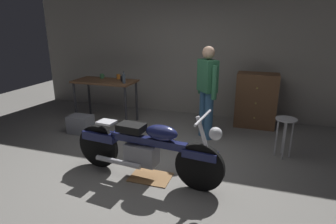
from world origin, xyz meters
TOP-DOWN VIEW (x-y plane):
  - ground_plane at (0.00, 0.00)m, footprint 12.00×12.00m
  - back_wall at (0.00, 2.80)m, footprint 8.00×0.12m
  - workbench at (-1.70, 1.62)m, footprint 1.30×0.64m
  - motorcycle at (0.01, -0.29)m, footprint 2.19×0.60m
  - person_standing at (0.50, 1.40)m, footprint 0.41×0.45m
  - shop_stool at (1.83, 0.99)m, footprint 0.32×0.32m
  - wooden_dresser at (1.35, 2.30)m, footprint 0.80×0.47m
  - drip_tray at (0.07, -0.29)m, footprint 0.56×0.40m
  - storage_bin at (-1.85, 0.87)m, footprint 0.44×0.32m
  - mug_green_speckled at (-1.87, 1.80)m, footprint 0.12×0.08m
  - mug_black_matte at (-1.30, 1.65)m, footprint 0.11×0.08m
  - mug_orange_travel at (-1.50, 1.85)m, footprint 0.11×0.07m
  - bottle at (-1.18, 1.47)m, footprint 0.06×0.06m

SIDE VIEW (x-z plane):
  - ground_plane at x=0.00m, z-range 0.00..0.00m
  - drip_tray at x=0.07m, z-range 0.00..0.01m
  - storage_bin at x=-1.85m, z-range 0.00..0.34m
  - motorcycle at x=0.01m, z-range -0.05..0.95m
  - shop_stool at x=1.83m, z-range 0.18..0.82m
  - wooden_dresser at x=1.35m, z-range 0.00..1.10m
  - workbench at x=-1.70m, z-range 0.34..1.24m
  - person_standing at x=0.50m, z-range 0.09..1.76m
  - mug_green_speckled at x=-1.87m, z-range 0.90..1.00m
  - mug_orange_travel at x=-1.50m, z-range 0.90..1.00m
  - mug_black_matte at x=-1.30m, z-range 0.90..1.01m
  - bottle at x=-1.18m, z-range 0.88..1.12m
  - back_wall at x=0.00m, z-range 0.00..3.10m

